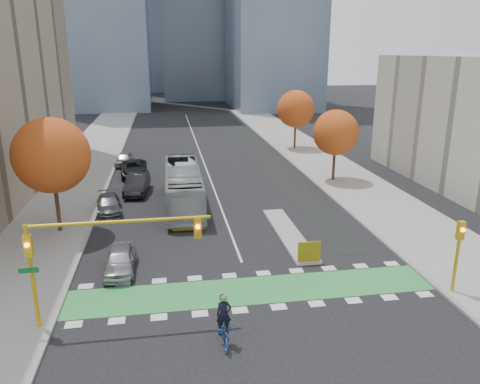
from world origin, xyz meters
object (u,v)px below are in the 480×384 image
object	(u,v)px
tree_east_far	(296,109)
parked_car_c	(109,204)
hazard_board	(309,252)
traffic_signal_west	(89,246)
tree_west	(52,156)
parked_car_e	(124,159)
tree_east_near	(336,133)
traffic_signal_east	(459,246)
cyclist	(224,327)
parked_car_b	(137,184)
parked_car_d	(134,169)
parked_car_a	(120,260)
bus	(183,187)

from	to	relation	value
tree_east_far	parked_car_c	distance (m)	31.20
hazard_board	traffic_signal_west	world-z (taller)	traffic_signal_west
hazard_board	tree_west	bearing A→B (deg)	154.01
tree_east_far	parked_car_e	bearing A→B (deg)	-164.85
tree_east_near	traffic_signal_east	world-z (taller)	tree_east_near
tree_west	cyclist	world-z (taller)	tree_west
parked_car_b	parked_car_d	distance (m)	6.34
tree_west	traffic_signal_east	bearing A→B (deg)	-29.07
traffic_signal_west	parked_car_a	size ratio (longest dim) A/B	2.02
traffic_signal_west	parked_car_b	world-z (taller)	traffic_signal_west
tree_west	traffic_signal_east	xyz separation A→B (m)	(22.50, -12.51, -2.88)
cyclist	parked_car_e	world-z (taller)	cyclist
tree_west	tree_east_near	world-z (taller)	tree_west
tree_east_far	parked_car_d	xyz separation A→B (m)	(-20.10, -10.82, -4.44)
hazard_board	traffic_signal_east	world-z (taller)	traffic_signal_east
parked_car_c	parked_car_e	bearing A→B (deg)	82.71
tree_west	parked_car_c	xyz separation A→B (m)	(3.00, 3.86, -4.94)
parked_car_b	traffic_signal_east	bearing A→B (deg)	-45.05
tree_east_near	traffic_signal_west	distance (m)	30.08
tree_east_far	cyclist	distance (m)	43.75
tree_west	hazard_board	bearing A→B (deg)	-25.99
tree_east_near	parked_car_c	size ratio (longest dim) A/B	1.53
hazard_board	tree_east_near	distance (m)	19.93
tree_east_far	parked_car_c	bearing A→B (deg)	-134.16
hazard_board	parked_car_c	distance (m)	17.47
parked_car_b	parked_car_d	size ratio (longest dim) A/B	0.91
tree_east_far	parked_car_a	world-z (taller)	tree_east_far
cyclist	parked_car_b	size ratio (longest dim) A/B	0.46
hazard_board	bus	xyz separation A→B (m)	(-7.00, 12.30, 0.91)
parked_car_e	parked_car_d	bearing A→B (deg)	-68.66
cyclist	parked_car_c	xyz separation A→B (m)	(-6.88, 18.85, -0.13)
tree_west	bus	size ratio (longest dim) A/B	0.67
traffic_signal_east	parked_car_c	distance (m)	25.54
traffic_signal_east	parked_car_b	size ratio (longest dim) A/B	0.79
tree_west	cyclist	size ratio (longest dim) A/B	3.44
tree_west	parked_car_a	world-z (taller)	tree_west
parked_car_e	parked_car_b	bearing A→B (deg)	-74.35
tree_east_far	parked_car_b	world-z (taller)	tree_east_far
parked_car_a	parked_car_d	size ratio (longest dim) A/B	0.74
parked_car_a	parked_car_c	bearing A→B (deg)	100.41
tree_west	traffic_signal_west	bearing A→B (deg)	-71.98
parked_car_a	parked_car_d	distance (m)	22.18
tree_east_far	parked_car_e	distance (m)	22.73
cyclist	parked_car_a	distance (m)	9.49
parked_car_b	parked_car_a	bearing A→B (deg)	-85.17
tree_east_near	parked_car_c	bearing A→B (deg)	-163.71
tree_west	tree_east_far	world-z (taller)	tree_west
traffic_signal_west	tree_east_far	bearing A→B (deg)	62.05
parked_car_a	parked_car_b	size ratio (longest dim) A/B	0.81
hazard_board	bus	size ratio (longest dim) A/B	0.11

